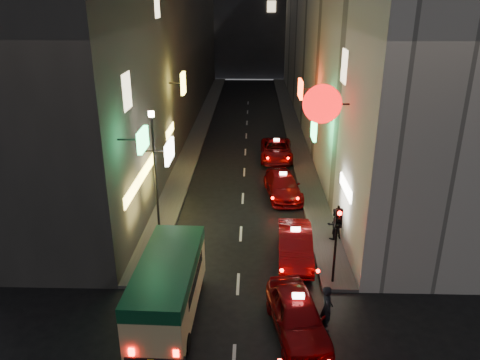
# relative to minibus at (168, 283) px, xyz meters

# --- Properties ---
(building_left) EXTENTS (7.39, 52.00, 18.00)m
(building_left) POSITION_rel_minibus_xyz_m (-5.49, 27.78, 7.44)
(building_left) COLOR #363431
(building_left) RESTS_ON ground
(building_right) EXTENTS (8.16, 52.00, 18.00)m
(building_right) POSITION_rel_minibus_xyz_m (10.51, 27.78, 7.44)
(building_right) COLOR beige
(building_right) RESTS_ON ground
(sidewalk_left) EXTENTS (1.50, 52.00, 0.15)m
(sidewalk_left) POSITION_rel_minibus_xyz_m (-1.74, 27.78, -1.48)
(sidewalk_left) COLOR #4D4B47
(sidewalk_left) RESTS_ON ground
(sidewalk_right) EXTENTS (1.50, 52.00, 0.15)m
(sidewalk_right) POSITION_rel_minibus_xyz_m (6.76, 27.78, -1.48)
(sidewalk_right) COLOR #4D4B47
(sidewalk_right) RESTS_ON ground
(minibus) EXTENTS (2.17, 5.79, 2.47)m
(minibus) POSITION_rel_minibus_xyz_m (0.00, 0.00, 0.00)
(minibus) COLOR #CAB87E
(minibus) RESTS_ON ground
(taxi_near) EXTENTS (3.08, 5.68, 1.88)m
(taxi_near) POSITION_rel_minibus_xyz_m (4.73, -0.69, -0.70)
(taxi_near) COLOR maroon
(taxi_near) RESTS_ON ground
(taxi_second) EXTENTS (2.34, 5.34, 1.85)m
(taxi_second) POSITION_rel_minibus_xyz_m (5.07, 4.42, -0.72)
(taxi_second) COLOR maroon
(taxi_second) RESTS_ON ground
(taxi_third) EXTENTS (2.62, 5.20, 1.76)m
(taxi_third) POSITION_rel_minibus_xyz_m (4.92, 11.79, -0.76)
(taxi_third) COLOR maroon
(taxi_third) RESTS_ON ground
(taxi_far) EXTENTS (2.16, 5.12, 1.79)m
(taxi_far) POSITION_rel_minibus_xyz_m (4.85, 18.74, -0.75)
(taxi_far) COLOR maroon
(taxi_far) RESTS_ON ground
(pedestrian_crossing) EXTENTS (0.45, 0.68, 2.04)m
(pedestrian_crossing) POSITION_rel_minibus_xyz_m (5.81, -0.48, -0.54)
(pedestrian_crossing) COLOR black
(pedestrian_crossing) RESTS_ON ground
(pedestrian_sidewalk) EXTENTS (0.81, 0.70, 1.84)m
(pedestrian_sidewalk) POSITION_rel_minibus_xyz_m (7.13, 6.16, -0.49)
(pedestrian_sidewalk) COLOR black
(pedestrian_sidewalk) RESTS_ON sidewalk_right
(traffic_light) EXTENTS (0.26, 0.43, 3.50)m
(traffic_light) POSITION_rel_minibus_xyz_m (6.51, 2.26, 1.13)
(traffic_light) COLOR black
(traffic_light) RESTS_ON sidewalk_right
(lamp_post) EXTENTS (0.28, 0.28, 6.22)m
(lamp_post) POSITION_rel_minibus_xyz_m (-1.69, 6.78, 2.16)
(lamp_post) COLOR black
(lamp_post) RESTS_ON sidewalk_left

